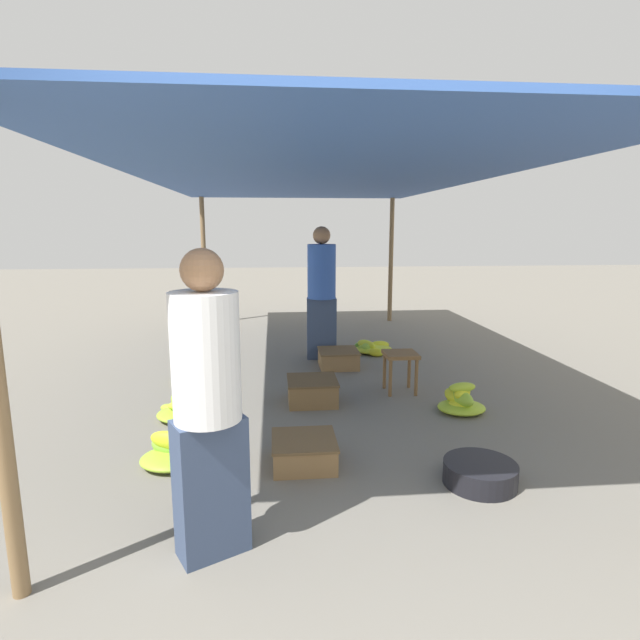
{
  "coord_description": "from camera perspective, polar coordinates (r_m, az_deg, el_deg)",
  "views": [
    {
      "loc": [
        -0.47,
        -1.92,
        1.72
      ],
      "look_at": [
        0.0,
        3.08,
        0.78
      ],
      "focal_mm": 28.0,
      "sensor_mm": 36.0,
      "label": 1
    }
  ],
  "objects": [
    {
      "name": "canopy_tarp",
      "position": [
        5.67,
        -0.62,
        16.04
      ],
      "size": [
        3.77,
        7.21,
        0.04
      ],
      "primitive_type": "cube",
      "color": "#33569E",
      "rests_on": "canopy_post_front_left"
    },
    {
      "name": "canopy_post_back_left",
      "position": [
        9.13,
        -13.11,
        6.51
      ],
      "size": [
        0.08,
        0.08,
        2.24
      ],
      "primitive_type": "cylinder",
      "color": "olive",
      "rests_on": "ground"
    },
    {
      "name": "banana_pile_left_2",
      "position": [
        5.85,
        -14.18,
        -6.16
      ],
      "size": [
        0.51,
        0.45,
        0.22
      ],
      "color": "#95C031",
      "rests_on": "ground"
    },
    {
      "name": "crate_far",
      "position": [
        6.24,
        2.11,
        -4.41
      ],
      "size": [
        0.49,
        0.49,
        0.22
      ],
      "color": "olive",
      "rests_on": "ground"
    },
    {
      "name": "basin_black",
      "position": [
        3.7,
        17.82,
        -16.34
      ],
      "size": [
        0.49,
        0.49,
        0.15
      ],
      "color": "black",
      "rests_on": "ground"
    },
    {
      "name": "canopy_post_back_right",
      "position": [
        9.3,
        8.11,
        6.75
      ],
      "size": [
        0.08,
        0.08,
        2.24
      ],
      "primitive_type": "cylinder",
      "color": "olive",
      "rests_on": "ground"
    },
    {
      "name": "vendor_foreground",
      "position": [
        2.63,
        -12.72,
        -9.18
      ],
      "size": [
        0.46,
        0.46,
        1.62
      ],
      "color": "#384766",
      "rests_on": "ground"
    },
    {
      "name": "stool",
      "position": [
        5.31,
        9.18,
        -4.58
      ],
      "size": [
        0.34,
        0.34,
        0.43
      ],
      "color": "brown",
      "rests_on": "ground"
    },
    {
      "name": "ground_plane",
      "position": [
        2.62,
        7.34,
        -30.56
      ],
      "size": [
        40.0,
        40.0,
        0.0
      ],
      "primitive_type": "plane",
      "color": "slate",
      "rests_on": "ground"
    },
    {
      "name": "banana_pile_right_1",
      "position": [
        6.98,
        5.87,
        -3.21
      ],
      "size": [
        0.56,
        0.55,
        0.18
      ],
      "color": "yellow",
      "rests_on": "ground"
    },
    {
      "name": "crate_near",
      "position": [
        5.0,
        -0.89,
        -8.08
      ],
      "size": [
        0.49,
        0.49,
        0.24
      ],
      "color": "brown",
      "rests_on": "ground"
    },
    {
      "name": "banana_pile_left_1",
      "position": [
        3.95,
        -16.3,
        -14.39
      ],
      "size": [
        0.55,
        0.42,
        0.25
      ],
      "color": "yellow",
      "rests_on": "ground"
    },
    {
      "name": "crate_mid",
      "position": [
        3.78,
        -1.84,
        -14.78
      ],
      "size": [
        0.47,
        0.47,
        0.2
      ],
      "color": "olive",
      "rests_on": "ground"
    },
    {
      "name": "shopper_walking_mid",
      "position": [
        6.52,
        0.18,
        3.33
      ],
      "size": [
        0.4,
        0.39,
        1.73
      ],
      "color": "#384766",
      "rests_on": "ground"
    },
    {
      "name": "banana_pile_left_0",
      "position": [
        4.78,
        -15.14,
        -9.81
      ],
      "size": [
        0.57,
        0.49,
        0.24
      ],
      "color": "#9EC430",
      "rests_on": "ground"
    },
    {
      "name": "banana_pile_right_0",
      "position": [
        4.93,
        15.77,
        -8.9
      ],
      "size": [
        0.45,
        0.42,
        0.29
      ],
      "color": "#94BF32",
      "rests_on": "ground"
    }
  ]
}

